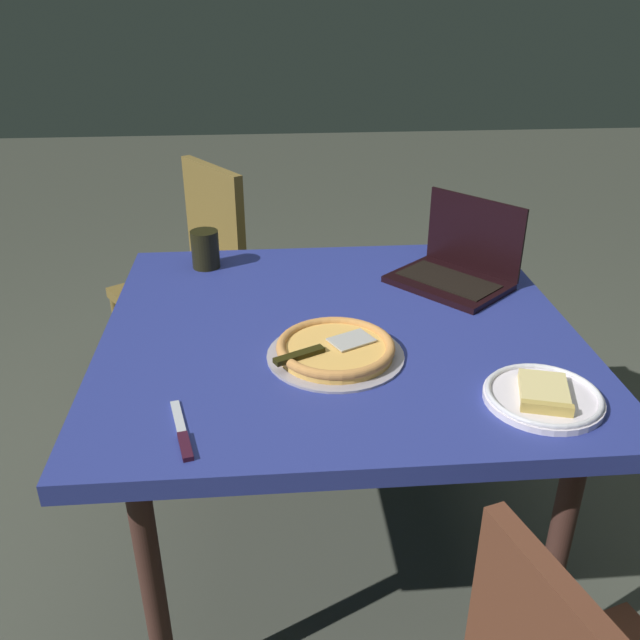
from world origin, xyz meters
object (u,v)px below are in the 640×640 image
(pizza_plate, at_px, (543,396))
(chair_far, at_px, (194,273))
(pizza_tray, at_px, (335,349))
(laptop, at_px, (457,266))
(dining_table, at_px, (339,349))
(drink_cup, at_px, (205,249))
(table_knife, at_px, (183,435))

(pizza_plate, xyz_separation_m, chair_far, (-0.85, 1.31, -0.25))
(pizza_tray, distance_m, chair_far, 1.20)
(laptop, distance_m, pizza_tray, 0.56)
(dining_table, distance_m, drink_cup, 0.57)
(chair_far, bearing_deg, table_knife, -85.21)
(table_knife, bearing_deg, pizza_tray, 41.04)
(drink_cup, relative_size, chair_far, 0.12)
(dining_table, height_order, laptop, laptop)
(laptop, relative_size, chair_far, 0.42)
(table_knife, bearing_deg, laptop, 43.55)
(laptop, bearing_deg, table_knife, -136.45)
(table_knife, distance_m, chair_far, 1.39)
(laptop, relative_size, table_knife, 1.93)
(pizza_plate, height_order, drink_cup, drink_cup)
(dining_table, relative_size, drink_cup, 10.27)
(pizza_tray, relative_size, drink_cup, 2.80)
(drink_cup, bearing_deg, laptop, -13.35)
(laptop, distance_m, table_knife, 0.99)
(table_knife, relative_size, drink_cup, 1.74)
(pizza_plate, bearing_deg, table_knife, -175.21)
(dining_table, bearing_deg, pizza_plate, -43.59)
(laptop, bearing_deg, drink_cup, 166.65)
(pizza_tray, bearing_deg, pizza_plate, -28.12)
(pizza_plate, xyz_separation_m, pizza_tray, (-0.41, 0.22, 0.01))
(table_knife, distance_m, drink_cup, 0.85)
(pizza_plate, relative_size, pizza_tray, 0.77)
(dining_table, distance_m, laptop, 0.46)
(pizza_tray, relative_size, table_knife, 1.61)
(pizza_plate, bearing_deg, chair_far, 123.10)
(pizza_tray, xyz_separation_m, chair_far, (-0.44, 1.09, -0.26))
(dining_table, xyz_separation_m, pizza_plate, (0.39, -0.37, 0.08))
(chair_far, bearing_deg, laptop, -39.71)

